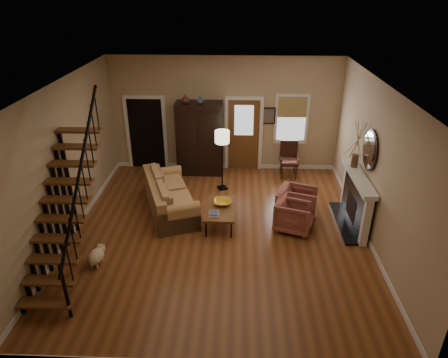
{
  "coord_description": "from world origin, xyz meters",
  "views": [
    {
      "loc": [
        0.41,
        -7.49,
        5.09
      ],
      "look_at": [
        0.1,
        0.4,
        1.15
      ],
      "focal_mm": 32.0,
      "sensor_mm": 36.0,
      "label": 1
    }
  ],
  "objects_px": {
    "armchair_left": "(295,214)",
    "armoire": "(200,139)",
    "sofa": "(170,196)",
    "armchair_right": "(296,204)",
    "floor_lamp": "(222,161)",
    "side_chair": "(289,160)",
    "coffee_table": "(220,216)"
  },
  "relations": [
    {
      "from": "armoire",
      "to": "sofa",
      "type": "xyz_separation_m",
      "value": [
        -0.52,
        -2.25,
        -0.63
      ]
    },
    {
      "from": "armchair_right",
      "to": "side_chair",
      "type": "xyz_separation_m",
      "value": [
        0.06,
        2.27,
        0.13
      ]
    },
    {
      "from": "armchair_left",
      "to": "armchair_right",
      "type": "xyz_separation_m",
      "value": [
        0.09,
        0.45,
        0.01
      ]
    },
    {
      "from": "armchair_left",
      "to": "armchair_right",
      "type": "bearing_deg",
      "value": 8.28
    },
    {
      "from": "floor_lamp",
      "to": "armchair_left",
      "type": "bearing_deg",
      "value": -47.78
    },
    {
      "from": "coffee_table",
      "to": "armoire",
      "type": "bearing_deg",
      "value": 104.17
    },
    {
      "from": "armoire",
      "to": "armchair_left",
      "type": "distance_m",
      "value": 3.84
    },
    {
      "from": "armoire",
      "to": "side_chair",
      "type": "height_order",
      "value": "armoire"
    },
    {
      "from": "sofa",
      "to": "armchair_right",
      "type": "bearing_deg",
      "value": -24.08
    },
    {
      "from": "armchair_left",
      "to": "armoire",
      "type": "bearing_deg",
      "value": 58.62
    },
    {
      "from": "armchair_right",
      "to": "floor_lamp",
      "type": "xyz_separation_m",
      "value": [
        -1.8,
        1.45,
        0.44
      ]
    },
    {
      "from": "armoire",
      "to": "armchair_left",
      "type": "height_order",
      "value": "armoire"
    },
    {
      "from": "floor_lamp",
      "to": "armchair_right",
      "type": "bearing_deg",
      "value": -38.74
    },
    {
      "from": "armchair_right",
      "to": "floor_lamp",
      "type": "relative_size",
      "value": 0.51
    },
    {
      "from": "coffee_table",
      "to": "side_chair",
      "type": "height_order",
      "value": "side_chair"
    },
    {
      "from": "side_chair",
      "to": "armchair_left",
      "type": "bearing_deg",
      "value": -93.07
    },
    {
      "from": "coffee_table",
      "to": "floor_lamp",
      "type": "xyz_separation_m",
      "value": [
        -0.03,
        1.79,
        0.6
      ]
    },
    {
      "from": "armchair_left",
      "to": "side_chair",
      "type": "xyz_separation_m",
      "value": [
        0.15,
        2.72,
        0.14
      ]
    },
    {
      "from": "coffee_table",
      "to": "side_chair",
      "type": "bearing_deg",
      "value": 54.9
    },
    {
      "from": "sofa",
      "to": "armchair_right",
      "type": "height_order",
      "value": "sofa"
    },
    {
      "from": "armoire",
      "to": "armchair_right",
      "type": "xyz_separation_m",
      "value": [
        2.49,
        -2.47,
        -0.67
      ]
    },
    {
      "from": "armchair_left",
      "to": "sofa",
      "type": "bearing_deg",
      "value": 96.26
    },
    {
      "from": "sofa",
      "to": "armchair_right",
      "type": "xyz_separation_m",
      "value": [
        3.01,
        -0.22,
        -0.03
      ]
    },
    {
      "from": "side_chair",
      "to": "floor_lamp",
      "type": "bearing_deg",
      "value": -156.17
    },
    {
      "from": "sofa",
      "to": "coffee_table",
      "type": "distance_m",
      "value": 1.37
    },
    {
      "from": "coffee_table",
      "to": "floor_lamp",
      "type": "height_order",
      "value": "floor_lamp"
    },
    {
      "from": "armoire",
      "to": "coffee_table",
      "type": "height_order",
      "value": "armoire"
    },
    {
      "from": "coffee_table",
      "to": "armchair_right",
      "type": "distance_m",
      "value": 1.82
    },
    {
      "from": "armoire",
      "to": "sofa",
      "type": "distance_m",
      "value": 2.39
    },
    {
      "from": "armoire",
      "to": "armchair_right",
      "type": "relative_size",
      "value": 2.49
    },
    {
      "from": "armoire",
      "to": "sofa",
      "type": "bearing_deg",
      "value": -103.12
    },
    {
      "from": "floor_lamp",
      "to": "coffee_table",
      "type": "bearing_deg",
      "value": -89.15
    }
  ]
}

